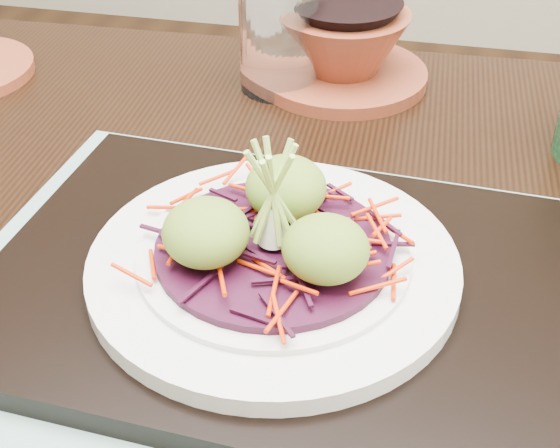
% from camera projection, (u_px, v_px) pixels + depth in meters
% --- Properties ---
extents(dining_table, '(1.10, 0.76, 0.68)m').
position_uv_depth(dining_table, '(248.00, 310.00, 0.66)').
color(dining_table, black).
rests_on(dining_table, ground).
extents(placemat, '(0.46, 0.37, 0.00)m').
position_uv_depth(placemat, '(274.00, 294.00, 0.54)').
color(placemat, '#81A69C').
rests_on(placemat, dining_table).
extents(serving_tray, '(0.40, 0.31, 0.02)m').
position_uv_depth(serving_tray, '(274.00, 283.00, 0.54)').
color(serving_tray, black).
rests_on(serving_tray, placemat).
extents(white_plate, '(0.25, 0.25, 0.02)m').
position_uv_depth(white_plate, '(273.00, 263.00, 0.53)').
color(white_plate, silver).
rests_on(white_plate, serving_tray).
extents(cabbage_bed, '(0.16, 0.16, 0.01)m').
position_uv_depth(cabbage_bed, '(273.00, 249.00, 0.52)').
color(cabbage_bed, '#390B21').
rests_on(cabbage_bed, white_plate).
extents(carrot_julienne, '(0.19, 0.19, 0.01)m').
position_uv_depth(carrot_julienne, '(273.00, 239.00, 0.51)').
color(carrot_julienne, red).
rests_on(carrot_julienne, cabbage_bed).
extents(guacamole_scoops, '(0.14, 0.12, 0.04)m').
position_uv_depth(guacamole_scoops, '(273.00, 222.00, 0.50)').
color(guacamole_scoops, olive).
rests_on(guacamole_scoops, cabbage_bed).
extents(scallion_garnish, '(0.06, 0.06, 0.09)m').
position_uv_depth(scallion_garnish, '(273.00, 197.00, 0.49)').
color(scallion_garnish, '#A7D053').
rests_on(scallion_garnish, cabbage_bed).
extents(water_glass, '(0.10, 0.10, 0.11)m').
position_uv_depth(water_glass, '(278.00, 36.00, 0.77)').
color(water_glass, white).
rests_on(water_glass, dining_table).
extents(terracotta_bowl_set, '(0.22, 0.22, 0.07)m').
position_uv_depth(terracotta_bowl_set, '(343.00, 51.00, 0.80)').
color(terracotta_bowl_set, maroon).
rests_on(terracotta_bowl_set, dining_table).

